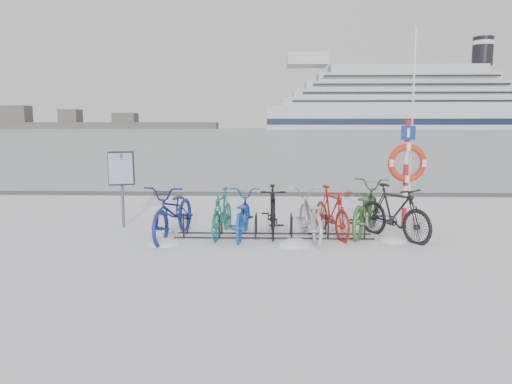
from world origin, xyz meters
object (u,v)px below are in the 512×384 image
at_px(bike_rack, 274,228).
at_px(cruise_ferry, 402,105).
at_px(info_board, 121,173).
at_px(lifebuoy_station, 407,163).

relative_size(bike_rack, cruise_ferry, 0.03).
bearing_deg(info_board, lifebuoy_station, -19.23).
bearing_deg(cruise_ferry, bike_rack, -104.83).
xyz_separation_m(info_board, lifebuoy_station, (6.19, 0.04, 0.22)).
bearing_deg(bike_rack, cruise_ferry, 75.17).
bearing_deg(info_board, cruise_ferry, 54.69).
bearing_deg(bike_rack, lifebuoy_station, 16.28).
relative_size(bike_rack, lifebuoy_station, 0.93).
bearing_deg(cruise_ferry, lifebuoy_station, -104.18).
xyz_separation_m(bike_rack, lifebuoy_station, (2.86, 0.84, 1.26)).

